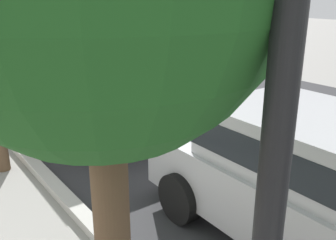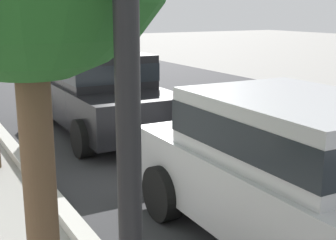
# 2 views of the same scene
# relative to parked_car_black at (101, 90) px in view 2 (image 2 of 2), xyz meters

# --- Properties ---
(parked_car_black) EXTENTS (4.12, 1.97, 1.56)m
(parked_car_black) POSITION_rel_parked_car_black_xyz_m (0.00, 0.00, 0.00)
(parked_car_black) COLOR black
(parked_car_black) RESTS_ON ground
(parked_car_silver) EXTENTS (4.12, 1.97, 1.56)m
(parked_car_silver) POSITION_rel_parked_car_black_xyz_m (5.34, 0.00, 0.00)
(parked_car_silver) COLOR #B7B7BC
(parked_car_silver) RESTS_ON ground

